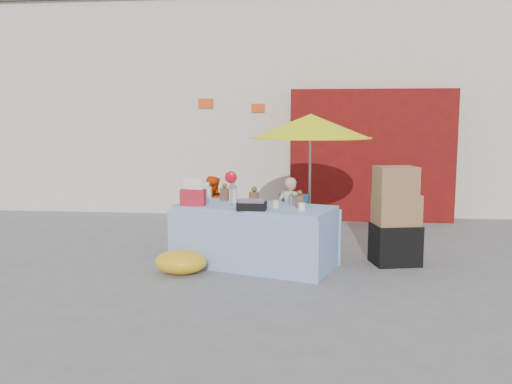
# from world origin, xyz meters

# --- Properties ---
(ground) EXTENTS (80.00, 80.00, 0.00)m
(ground) POSITION_xyz_m (0.00, 0.00, 0.00)
(ground) COLOR slate
(ground) RESTS_ON ground
(backdrop) EXTENTS (14.00, 8.00, 7.80)m
(backdrop) POSITION_xyz_m (0.52, 7.52, 3.10)
(backdrop) COLOR silver
(backdrop) RESTS_ON ground
(market_table) EXTENTS (2.37, 1.64, 1.31)m
(market_table) POSITION_xyz_m (0.26, 0.45, 0.43)
(market_table) COLOR #91ADE8
(market_table) RESTS_ON ground
(chair_left) EXTENTS (0.57, 0.57, 0.85)m
(chair_left) POSITION_xyz_m (-0.54, 1.42, 0.26)
(chair_left) COLOR navy
(chair_left) RESTS_ON ground
(chair_right) EXTENTS (0.57, 0.57, 0.85)m
(chair_right) POSITION_xyz_m (0.71, 1.42, 0.26)
(chair_right) COLOR navy
(chair_right) RESTS_ON ground
(vendor_orange) EXTENTS (0.62, 0.53, 1.12)m
(vendor_orange) POSITION_xyz_m (-0.54, 1.56, 0.56)
(vendor_orange) COLOR #FF4C0D
(vendor_orange) RESTS_ON ground
(vendor_beige) EXTENTS (0.46, 0.35, 1.12)m
(vendor_beige) POSITION_xyz_m (0.71, 1.56, 0.56)
(vendor_beige) COLOR beige
(vendor_beige) RESTS_ON ground
(umbrella) EXTENTS (1.90, 1.90, 2.09)m
(umbrella) POSITION_xyz_m (1.01, 1.71, 1.89)
(umbrella) COLOR gray
(umbrella) RESTS_ON ground
(box_stack) EXTENTS (0.71, 0.63, 1.36)m
(box_stack) POSITION_xyz_m (2.20, 0.71, 0.63)
(box_stack) COLOR black
(box_stack) RESTS_ON ground
(tarp_bundle) EXTENTS (0.79, 0.68, 0.31)m
(tarp_bundle) POSITION_xyz_m (-0.65, -0.07, 0.15)
(tarp_bundle) COLOR yellow
(tarp_bundle) RESTS_ON ground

